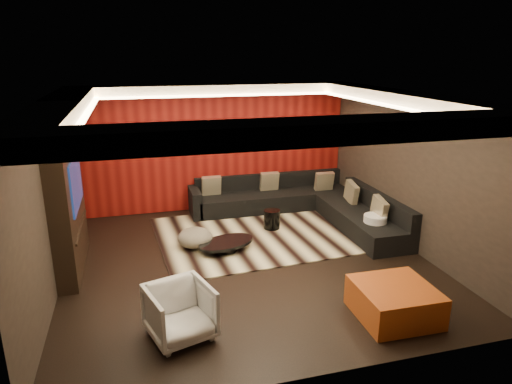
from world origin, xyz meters
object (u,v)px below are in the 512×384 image
object	(u,v)px
orange_ottoman	(394,302)
armchair	(180,312)
drum_stool	(272,219)
white_side_table	(374,229)
sectional_sofa	(304,205)
coffee_table	(226,246)

from	to	relation	value
orange_ottoman	armchair	xyz separation A→B (m)	(-2.84, 0.29, 0.13)
drum_stool	orange_ottoman	distance (m)	3.55
white_side_table	sectional_sofa	bearing A→B (deg)	114.68
armchair	orange_ottoman	bearing A→B (deg)	-22.56
orange_ottoman	sectional_sofa	size ratio (longest dim) A/B	0.27
drum_stool	orange_ottoman	xyz separation A→B (m)	(0.65, -3.49, 0.01)
drum_stool	white_side_table	bearing A→B (deg)	-34.22
armchair	coffee_table	bearing A→B (deg)	48.96
orange_ottoman	coffee_table	bearing A→B (deg)	123.53
coffee_table	white_side_table	world-z (taller)	white_side_table
coffee_table	armchair	bearing A→B (deg)	-114.32
white_side_table	armchair	distance (m)	4.37
white_side_table	drum_stool	bearing A→B (deg)	145.78
drum_stool	white_side_table	size ratio (longest dim) A/B	0.72
drum_stool	orange_ottoman	world-z (taller)	orange_ottoman
coffee_table	armchair	xyz separation A→B (m)	(-1.07, -2.37, 0.24)
coffee_table	drum_stool	distance (m)	1.39
coffee_table	white_side_table	distance (m)	2.80
armchair	sectional_sofa	xyz separation A→B (m)	(3.09, 3.73, -0.09)
drum_stool	sectional_sofa	distance (m)	1.05
orange_ottoman	sectional_sofa	distance (m)	4.03
coffee_table	drum_stool	bearing A→B (deg)	36.52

